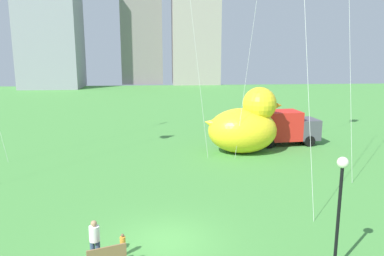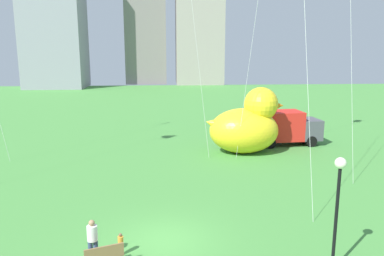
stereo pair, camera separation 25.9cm
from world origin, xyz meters
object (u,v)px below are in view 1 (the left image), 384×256
Objects in this scene: person_adult at (95,238)px; giant_inflatable_duck at (245,125)px; park_bench at (106,256)px; box_truck at (282,128)px; person_child at (123,243)px; lamppost at (341,190)px.

person_adult is 0.26× the size of giant_inflatable_duck.
park_bench is 21.56m from box_truck.
person_adult is (-0.50, 0.57, 0.43)m from park_bench.
person_child is (1.02, 0.26, -0.39)m from person_adult.
person_adult is at bearing -121.30° from giant_inflatable_duck.
lamppost is 0.73× the size of box_truck.
park_bench is 8.77m from lamppost.
box_truck is (12.21, 17.74, 0.97)m from park_bench.
lamppost reaches higher than park_bench.
giant_inflatable_duck reaches higher than lamppost.
giant_inflatable_duck is 1.43× the size of lamppost.
person_adult reaches higher than person_child.
lamppost is at bearing -9.11° from person_adult.
lamppost is (8.32, -0.84, 2.64)m from park_bench.
lamppost is at bearing -90.90° from giant_inflatable_duck.
box_truck reaches higher than park_bench.
lamppost is at bearing -101.80° from box_truck.
person_child is 0.15× the size of box_truck.
lamppost is (7.80, -1.67, 2.61)m from person_child.
person_child is (0.52, 0.83, 0.04)m from park_bench.
park_bench is 1.65× the size of person_child.
box_truck is at bearing 55.47° from park_bench.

